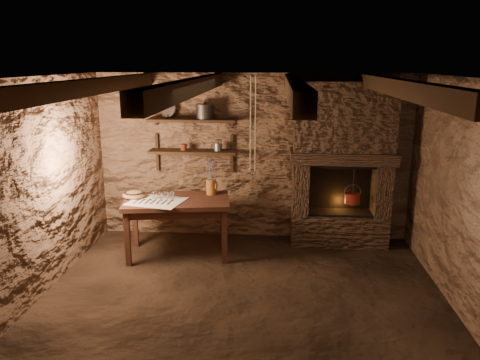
# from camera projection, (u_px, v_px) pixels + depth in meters

# --- Properties ---
(floor) EXTENTS (4.50, 4.50, 0.00)m
(floor) POSITION_uv_depth(u_px,v_px,m) (242.00, 300.00, 5.15)
(floor) COLOR black
(floor) RESTS_ON ground
(back_wall) EXTENTS (4.50, 0.04, 2.40)m
(back_wall) POSITION_uv_depth(u_px,v_px,m) (253.00, 157.00, 6.79)
(back_wall) COLOR brown
(back_wall) RESTS_ON floor
(front_wall) EXTENTS (4.50, 0.04, 2.40)m
(front_wall) POSITION_uv_depth(u_px,v_px,m) (219.00, 285.00, 2.92)
(front_wall) COLOR brown
(front_wall) RESTS_ON floor
(left_wall) EXTENTS (0.04, 4.00, 2.40)m
(left_wall) POSITION_uv_depth(u_px,v_px,m) (34.00, 191.00, 5.03)
(left_wall) COLOR brown
(left_wall) RESTS_ON floor
(right_wall) EXTENTS (0.04, 4.00, 2.40)m
(right_wall) POSITION_uv_depth(u_px,v_px,m) (466.00, 201.00, 4.68)
(right_wall) COLOR brown
(right_wall) RESTS_ON floor
(ceiling) EXTENTS (4.50, 4.00, 0.04)m
(ceiling) POSITION_uv_depth(u_px,v_px,m) (243.00, 78.00, 4.56)
(ceiling) COLOR black
(ceiling) RESTS_ON back_wall
(beam_far_left) EXTENTS (0.14, 3.95, 0.16)m
(beam_far_left) POSITION_uv_depth(u_px,v_px,m) (94.00, 86.00, 4.70)
(beam_far_left) COLOR black
(beam_far_left) RESTS_ON ceiling
(beam_mid_left) EXTENTS (0.14, 3.95, 0.16)m
(beam_mid_left) POSITION_uv_depth(u_px,v_px,m) (192.00, 87.00, 4.62)
(beam_mid_left) COLOR black
(beam_mid_left) RESTS_ON ceiling
(beam_mid_right) EXTENTS (0.14, 3.95, 0.16)m
(beam_mid_right) POSITION_uv_depth(u_px,v_px,m) (294.00, 87.00, 4.54)
(beam_mid_right) COLOR black
(beam_mid_right) RESTS_ON ceiling
(beam_far_right) EXTENTS (0.14, 3.95, 0.16)m
(beam_far_right) POSITION_uv_depth(u_px,v_px,m) (399.00, 88.00, 4.47)
(beam_far_right) COLOR black
(beam_far_right) RESTS_ON ceiling
(shelf_lower) EXTENTS (1.25, 0.30, 0.04)m
(shelf_lower) POSITION_uv_depth(u_px,v_px,m) (193.00, 152.00, 6.67)
(shelf_lower) COLOR black
(shelf_lower) RESTS_ON back_wall
(shelf_upper) EXTENTS (1.25, 0.30, 0.04)m
(shelf_upper) POSITION_uv_depth(u_px,v_px,m) (192.00, 120.00, 6.56)
(shelf_upper) COLOR black
(shelf_upper) RESTS_ON back_wall
(hearth) EXTENTS (1.43, 0.51, 2.30)m
(hearth) POSITION_uv_depth(u_px,v_px,m) (342.00, 160.00, 6.46)
(hearth) COLOR #3A291D
(hearth) RESTS_ON floor
(work_table) EXTENTS (1.47, 0.98, 0.78)m
(work_table) POSITION_uv_depth(u_px,v_px,m) (178.00, 225.00, 6.27)
(work_table) COLOR #381C13
(work_table) RESTS_ON floor
(linen_cloth) EXTENTS (0.78, 0.68, 0.01)m
(linen_cloth) POSITION_uv_depth(u_px,v_px,m) (157.00, 201.00, 6.07)
(linen_cloth) COLOR silver
(linen_cloth) RESTS_ON work_table
(pewter_cutlery_row) EXTENTS (0.60, 0.34, 0.01)m
(pewter_cutlery_row) POSITION_uv_depth(u_px,v_px,m) (156.00, 201.00, 6.05)
(pewter_cutlery_row) COLOR gray
(pewter_cutlery_row) RESTS_ON linen_cloth
(drinking_glasses) EXTENTS (0.22, 0.07, 0.09)m
(drinking_glasses) POSITION_uv_depth(u_px,v_px,m) (160.00, 195.00, 6.18)
(drinking_glasses) COLOR white
(drinking_glasses) RESTS_ON linen_cloth
(stoneware_jug) EXTENTS (0.16, 0.15, 0.47)m
(stoneware_jug) POSITION_uv_depth(u_px,v_px,m) (211.00, 180.00, 6.36)
(stoneware_jug) COLOR brown
(stoneware_jug) RESTS_ON work_table
(wooden_bowl) EXTENTS (0.38, 0.38, 0.11)m
(wooden_bowl) POSITION_uv_depth(u_px,v_px,m) (134.00, 195.00, 6.24)
(wooden_bowl) COLOR olive
(wooden_bowl) RESTS_ON work_table
(iron_stockpot) EXTENTS (0.32, 0.32, 0.18)m
(iron_stockpot) POSITION_uv_depth(u_px,v_px,m) (205.00, 112.00, 6.52)
(iron_stockpot) COLOR #282624
(iron_stockpot) RESTS_ON shelf_upper
(tin_pan) EXTENTS (0.26, 0.18, 0.23)m
(tin_pan) POSITION_uv_depth(u_px,v_px,m) (169.00, 109.00, 6.65)
(tin_pan) COLOR gray
(tin_pan) RESTS_ON shelf_upper
(small_kettle) EXTENTS (0.18, 0.15, 0.17)m
(small_kettle) POSITION_uv_depth(u_px,v_px,m) (218.00, 147.00, 6.63)
(small_kettle) COLOR gray
(small_kettle) RESTS_ON shelf_lower
(rusty_tin) EXTENTS (0.11, 0.11, 0.09)m
(rusty_tin) POSITION_uv_depth(u_px,v_px,m) (184.00, 147.00, 6.67)
(rusty_tin) COLOR #4E1C0F
(rusty_tin) RESTS_ON shelf_lower
(red_pot) EXTENTS (0.27, 0.27, 0.54)m
(red_pot) POSITION_uv_depth(u_px,v_px,m) (353.00, 198.00, 6.53)
(red_pot) COLOR maroon
(red_pot) RESTS_ON hearth
(hanging_ropes) EXTENTS (0.08, 0.08, 1.20)m
(hanging_ropes) POSITION_uv_depth(u_px,v_px,m) (253.00, 125.00, 5.72)
(hanging_ropes) COLOR #C8BA8D
(hanging_ropes) RESTS_ON ceiling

